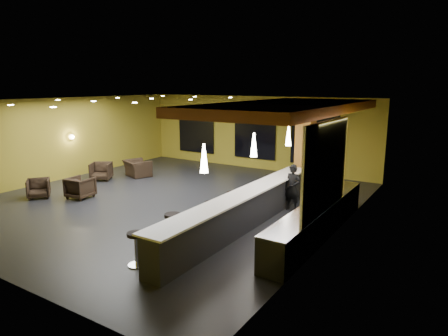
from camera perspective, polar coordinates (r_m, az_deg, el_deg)
The scene contains 34 objects.
floor at distance 14.49m, azimuth -7.79°, elevation -4.70°, with size 12.00×13.00×0.10m, color black.
ceiling at distance 13.91m, azimuth -8.21°, elevation 9.67°, with size 12.00×13.00×0.10m, color black.
wall_back at distance 19.50m, azimuth 4.55°, elevation 5.06°, with size 12.00×0.10×3.50m, color olive.
wall_left at distance 18.55m, azimuth -22.47°, elevation 3.84°, with size 0.10×13.00×3.50m, color olive.
wall_right at distance 11.23m, azimuth 16.32°, elevation -0.48°, with size 0.10×13.00×3.50m, color olive.
wood_soffit at distance 12.64m, azimuth 9.01°, elevation 8.56°, with size 3.60×8.00×0.28m, color brown.
window_left at distance 21.26m, azimuth -4.00°, elevation 5.50°, with size 2.20×0.06×2.40m, color black.
window_center at distance 19.40m, azimuth 4.40°, elevation 4.88°, with size 2.20×0.06×2.40m, color black.
window_right at distance 18.21m, azimuth 12.78°, elevation 4.16°, with size 2.20×0.06×2.40m, color black.
tile_backsplash at distance 10.27m, azimuth 14.36°, elevation -0.08°, with size 0.06×3.20×2.40m, color white.
bar_counter at distance 11.55m, azimuth 2.96°, elevation -6.10°, with size 0.60×8.00×1.00m, color black.
bar_top at distance 11.39m, azimuth 2.99°, elevation -3.59°, with size 0.78×8.10×0.05m, color white.
prep_counter at distance 11.23m, azimuth 13.24°, elevation -7.31°, with size 0.70×6.00×0.86m, color black.
prep_top at distance 11.10m, azimuth 13.35°, elevation -5.09°, with size 0.72×6.00×0.03m, color silver.
wall_shelf_lower at distance 10.21m, azimuth 13.15°, elevation -2.39°, with size 0.30×1.50×0.03m, color silver.
wall_shelf_upper at distance 10.11m, azimuth 13.27°, elevation 0.08°, with size 0.30×1.50×0.03m, color silver.
column at distance 15.34m, azimuth 11.49°, elevation 2.99°, with size 0.60×0.60×3.50m, color #9A6522.
wall_sconce at distance 18.70m, azimuth -20.93°, elevation 4.17°, with size 0.22×0.22×0.22m, color #FFE5B2.
pendant_0 at distance 9.44m, azimuth -2.88°, elevation 1.41°, with size 0.20×0.20×0.70m, color white.
pendant_1 at distance 11.55m, azimuth 4.28°, elevation 3.33°, with size 0.20×0.20×0.70m, color white.
pendant_2 at distance 13.78m, azimuth 9.20°, elevation 4.61°, with size 0.20×0.20×0.70m, color white.
staff_a at distance 13.18m, azimuth 9.75°, elevation -2.78°, with size 0.56×0.36×1.52m, color black.
staff_b at distance 13.83m, azimuth 15.08°, elevation -2.06°, with size 0.80×0.63×1.65m, color black.
staff_c at distance 13.54m, azimuth 15.22°, elevation -2.56°, with size 0.76×0.50×1.56m, color black.
armchair_a at distance 16.01m, azimuth -24.98°, elevation -2.64°, with size 0.75×0.77×0.70m, color black.
armchair_b at distance 15.41m, azimuth -19.83°, elevation -2.63°, with size 0.82×0.85×0.77m, color black.
armchair_c at distance 17.97m, azimuth -17.14°, elevation -0.44°, with size 0.82×0.85×0.77m, color black.
armchair_d at distance 18.29m, azimuth -12.27°, elevation -0.04°, with size 1.12×0.98×0.73m, color black.
bar_stool_0 at distance 9.40m, azimuth -12.48°, elevation -10.63°, with size 0.40×0.40×0.80m.
bar_stool_1 at distance 10.30m, azimuth -7.31°, elevation -8.15°, with size 0.44×0.44×0.86m.
bar_stool_2 at distance 11.44m, azimuth -1.76°, elevation -6.20°, with size 0.40×0.40×0.80m.
bar_stool_3 at distance 12.35m, azimuth 1.25°, elevation -4.78°, with size 0.41×0.41×0.81m.
bar_stool_4 at distance 13.65m, azimuth 4.47°, elevation -3.45°, with size 0.36×0.36×0.72m.
bar_stool_5 at distance 14.90m, azimuth 6.58°, elevation -2.08°, with size 0.38×0.38×0.76m.
Camera 1 is at (9.00, -10.58, 4.07)m, focal length 32.00 mm.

